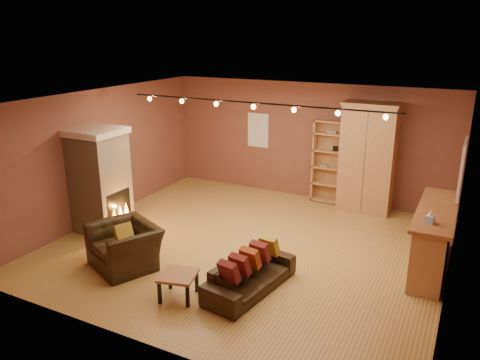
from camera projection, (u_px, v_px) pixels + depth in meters
The scene contains 16 objects.
floor at pixel (248, 246), 8.97m from camera, with size 7.00×7.00×0.00m, color olive.
ceiling at pixel (249, 100), 8.12m from camera, with size 7.00×7.00×0.00m, color #58311B.
back_wall at pixel (307, 141), 11.30m from camera, with size 7.00×0.02×2.80m, color brown.
left_wall at pixel (102, 155), 10.06m from camera, with size 0.02×6.50×2.80m, color brown.
right_wall at pixel (457, 208), 7.03m from camera, with size 0.02×6.50×2.80m, color brown.
fireplace at pixel (100, 180), 9.45m from camera, with size 1.01×0.98×2.12m.
back_window at pixel (258, 130), 11.80m from camera, with size 0.56×0.04×0.86m, color white.
bookcase at pixel (331, 161), 11.05m from camera, with size 0.81×0.32×1.98m.
armoire at pixel (368, 158), 10.42m from camera, with size 1.22×0.69×2.48m.
bar_counter at pixel (433, 239), 7.97m from camera, with size 0.62×2.30×1.10m.
tissue_box at pixel (430, 218), 7.21m from camera, with size 0.14×0.14×0.22m.
right_window at pixel (462, 168), 8.15m from camera, with size 0.05×0.90×1.00m, color white.
loveseat at pixel (250, 269), 7.35m from camera, with size 0.78×1.80×0.74m.
armchair at pixel (124, 239), 8.07m from camera, with size 1.36×1.16×1.01m.
coffee_table at pixel (178, 278), 7.14m from camera, with size 0.65×0.65×0.40m.
track_rail at pixel (254, 105), 8.32m from camera, with size 5.20×0.09×0.13m.
Camera 1 is at (3.57, -7.34, 3.93)m, focal length 35.00 mm.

